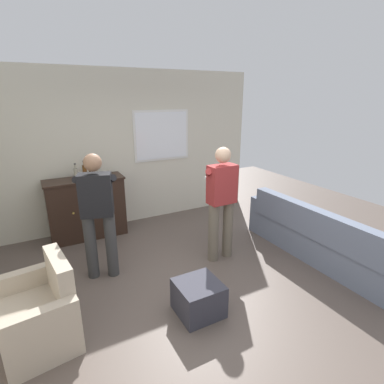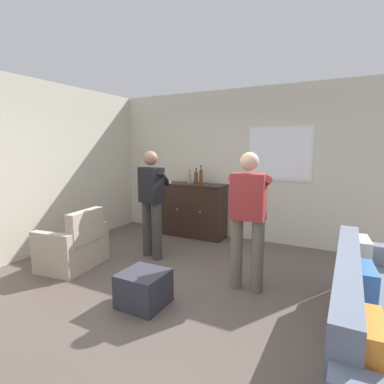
# 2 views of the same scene
# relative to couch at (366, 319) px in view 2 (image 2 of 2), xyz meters

# --- Properties ---
(ground) EXTENTS (10.40, 10.40, 0.00)m
(ground) POSITION_rel_couch_xyz_m (-2.03, 0.09, -0.33)
(ground) COLOR brown
(wall_back_with_window) EXTENTS (5.20, 0.15, 2.80)m
(wall_back_with_window) POSITION_rel_couch_xyz_m (-2.00, 2.75, 1.07)
(wall_back_with_window) COLOR beige
(wall_back_with_window) RESTS_ON ground
(wall_side_left) EXTENTS (0.12, 5.20, 2.80)m
(wall_side_left) POSITION_rel_couch_xyz_m (-4.69, 0.09, 1.07)
(wall_side_left) COLOR beige
(wall_side_left) RESTS_ON ground
(couch) EXTENTS (0.57, 2.56, 0.84)m
(couch) POSITION_rel_couch_xyz_m (0.00, 0.00, 0.00)
(couch) COLOR slate
(couch) RESTS_ON ground
(armchair) EXTENTS (0.75, 0.96, 0.85)m
(armchair) POSITION_rel_couch_xyz_m (-3.69, 0.22, -0.05)
(armchair) COLOR #B2A38E
(armchair) RESTS_ON ground
(sideboard_cabinet) EXTENTS (1.26, 0.49, 1.04)m
(sideboard_cabinet) POSITION_rel_couch_xyz_m (-2.84, 2.39, 0.19)
(sideboard_cabinet) COLOR black
(sideboard_cabinet) RESTS_ON ground
(bottle_wine_green) EXTENTS (0.07, 0.07, 0.27)m
(bottle_wine_green) POSITION_rel_couch_xyz_m (-2.95, 2.40, 0.81)
(bottle_wine_green) COLOR gray
(bottle_wine_green) RESTS_ON sideboard_cabinet
(bottle_liquor_amber) EXTENTS (0.07, 0.07, 0.36)m
(bottle_liquor_amber) POSITION_rel_couch_xyz_m (-2.71, 2.42, 0.85)
(bottle_liquor_amber) COLOR #593314
(bottle_liquor_amber) RESTS_ON sideboard_cabinet
(bottle_spirits_clear) EXTENTS (0.07, 0.07, 0.30)m
(bottle_spirits_clear) POSITION_rel_couch_xyz_m (-2.81, 2.41, 0.83)
(bottle_spirits_clear) COLOR #593314
(bottle_spirits_clear) RESTS_ON sideboard_cabinet
(ottoman) EXTENTS (0.48, 0.48, 0.38)m
(ottoman) POSITION_rel_couch_xyz_m (-2.13, -0.19, -0.15)
(ottoman) COLOR #33333D
(ottoman) RESTS_ON ground
(person_standing_left) EXTENTS (0.53, 0.52, 1.68)m
(person_standing_left) POSITION_rel_couch_xyz_m (-2.90, 1.07, 0.60)
(person_standing_left) COLOR #383838
(person_standing_left) RESTS_ON ground
(person_standing_right) EXTENTS (0.56, 0.48, 1.68)m
(person_standing_right) POSITION_rel_couch_xyz_m (-1.24, 0.72, 0.60)
(person_standing_right) COLOR #6B6051
(person_standing_right) RESTS_ON ground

